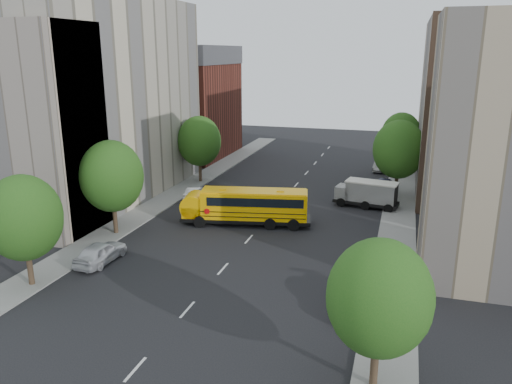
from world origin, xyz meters
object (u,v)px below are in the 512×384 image
at_px(parked_car_1, 196,193).
at_px(street_tree_2, 199,141).
at_px(school_bus, 245,205).
at_px(parked_car_4, 383,185).
at_px(safari_truck, 367,193).
at_px(street_tree_3, 379,298).
at_px(parked_car_0, 100,252).
at_px(street_tree_0, 23,218).
at_px(street_tree_1, 112,176).
at_px(street_tree_4, 399,149).
at_px(street_tree_5, 401,135).
at_px(parked_car_3, 358,298).
at_px(parked_car_5, 381,165).

bearing_deg(parked_car_1, street_tree_2, -75.51).
xyz_separation_m(school_bus, parked_car_4, (11.05, 14.44, -1.07)).
bearing_deg(school_bus, safari_truck, 28.89).
bearing_deg(parked_car_4, street_tree_3, -82.12).
bearing_deg(parked_car_0, street_tree_0, 65.55).
distance_m(street_tree_0, street_tree_1, 10.00).
bearing_deg(street_tree_0, parked_car_0, 63.91).
bearing_deg(street_tree_0, street_tree_4, 51.84).
distance_m(safari_truck, parked_car_1, 17.33).
relative_size(street_tree_0, street_tree_2, 0.96).
height_order(street_tree_2, school_bus, street_tree_2).
xyz_separation_m(street_tree_0, school_bus, (9.55, 15.43, -2.86)).
distance_m(street_tree_0, parked_car_4, 36.50).
bearing_deg(school_bus, street_tree_5, 51.95).
distance_m(parked_car_1, parked_car_3, 26.18).
distance_m(school_bus, parked_car_3, 16.74).
height_order(street_tree_5, parked_car_5, street_tree_5).
bearing_deg(street_tree_3, parked_car_3, 101.47).
relative_size(street_tree_0, parked_car_0, 1.61).
bearing_deg(parked_car_4, street_tree_2, -169.31).
bearing_deg(safari_truck, street_tree_1, -135.24).
relative_size(street_tree_4, street_tree_5, 1.08).
bearing_deg(street_tree_5, parked_car_5, 179.35).
bearing_deg(street_tree_3, street_tree_5, 90.00).
distance_m(street_tree_1, street_tree_2, 18.00).
relative_size(street_tree_2, parked_car_3, 1.48).
xyz_separation_m(street_tree_1, street_tree_2, (0.00, 18.00, -0.12)).
height_order(street_tree_5, school_bus, street_tree_5).
xyz_separation_m(street_tree_2, street_tree_4, (22.00, 0.00, 0.25)).
bearing_deg(street_tree_2, parked_car_4, 5.18).
bearing_deg(street_tree_2, street_tree_1, -90.00).
xyz_separation_m(street_tree_5, parked_car_1, (-19.80, -18.48, -4.06)).
bearing_deg(school_bus, street_tree_4, 34.09).
distance_m(street_tree_1, parked_car_5, 36.21).
bearing_deg(parked_car_3, street_tree_4, 87.25).
relative_size(street_tree_2, street_tree_5, 1.03).
xyz_separation_m(street_tree_5, parked_car_3, (-1.40, -37.10, -3.95)).
bearing_deg(parked_car_1, safari_truck, -177.07).
distance_m(street_tree_5, parked_car_5, 4.54).
xyz_separation_m(street_tree_3, parked_car_4, (-1.40, 33.87, -3.74)).
distance_m(street_tree_4, parked_car_4, 4.95).
xyz_separation_m(street_tree_4, street_tree_5, (-0.00, 12.00, -0.37)).
xyz_separation_m(street_tree_3, school_bus, (-12.45, 19.43, -2.67)).
relative_size(street_tree_1, street_tree_3, 1.11).
xyz_separation_m(street_tree_4, parked_car_0, (-19.80, -23.51, -4.29)).
height_order(street_tree_0, street_tree_5, street_tree_5).
distance_m(street_tree_2, parked_car_5, 23.53).
height_order(street_tree_4, parked_car_5, street_tree_4).
xyz_separation_m(safari_truck, parked_car_0, (-17.17, -19.20, -0.60)).
height_order(school_bus, parked_car_4, school_bus).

